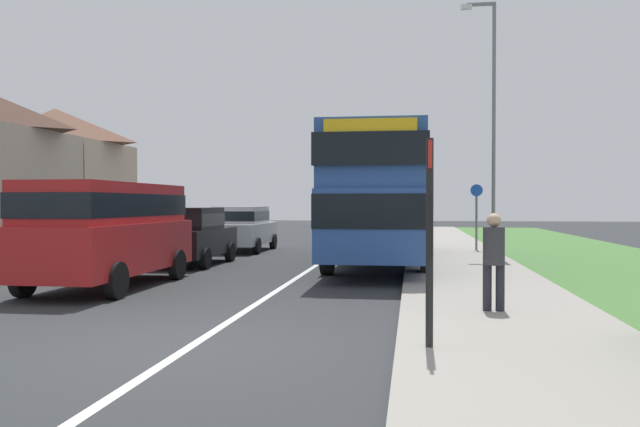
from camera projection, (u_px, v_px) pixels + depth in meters
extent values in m
plane|color=#2D3033|center=(189.00, 348.00, 8.18)|extent=(120.00, 120.00, 0.00)
cube|color=silver|center=(299.00, 276.00, 16.09)|extent=(0.14, 60.00, 0.01)
cube|color=gray|center=(480.00, 288.00, 13.52)|extent=(3.20, 68.00, 0.12)
cube|color=#284C93|center=(382.00, 220.00, 19.44)|extent=(2.50, 11.40, 1.65)
cube|color=#284C93|center=(382.00, 167.00, 19.41)|extent=(2.45, 11.18, 1.55)
cube|color=black|center=(382.00, 209.00, 19.43)|extent=(2.52, 11.46, 0.76)
cube|color=black|center=(382.00, 164.00, 19.41)|extent=(2.52, 11.46, 0.72)
cube|color=gold|center=(370.00, 129.00, 13.82)|extent=(2.00, 0.08, 0.44)
cylinder|color=black|center=(352.00, 240.00, 23.13)|extent=(0.30, 1.00, 1.00)
cylinder|color=black|center=(422.00, 241.00, 22.77)|extent=(0.30, 1.00, 1.00)
cylinder|color=black|center=(327.00, 255.00, 16.53)|extent=(0.30, 1.00, 1.00)
cylinder|color=black|center=(426.00, 256.00, 16.17)|extent=(0.30, 1.00, 1.00)
cube|color=#B21E1E|center=(108.00, 247.00, 13.98)|extent=(1.95, 5.18, 1.04)
cube|color=#B21E1E|center=(108.00, 203.00, 13.97)|extent=(1.72, 4.76, 0.85)
cube|color=black|center=(108.00, 205.00, 13.97)|extent=(1.75, 4.81, 0.48)
cylinder|color=black|center=(102.00, 264.00, 15.71)|extent=(0.20, 0.72, 0.72)
cylinder|color=black|center=(177.00, 265.00, 15.44)|extent=(0.20, 0.72, 0.72)
cylinder|color=black|center=(23.00, 279.00, 12.54)|extent=(0.20, 0.72, 0.72)
cylinder|color=black|center=(116.00, 281.00, 12.27)|extent=(0.20, 0.72, 0.72)
cube|color=black|center=(191.00, 242.00, 19.18)|extent=(1.71, 3.96, 0.77)
cube|color=black|center=(189.00, 218.00, 18.97)|extent=(1.50, 2.18, 0.63)
cube|color=black|center=(189.00, 219.00, 18.97)|extent=(1.54, 2.20, 0.35)
cylinder|color=black|center=(179.00, 251.00, 20.52)|extent=(0.20, 0.60, 0.60)
cylinder|color=black|center=(230.00, 252.00, 20.28)|extent=(0.20, 0.60, 0.60)
cylinder|color=black|center=(147.00, 258.00, 18.08)|extent=(0.20, 0.60, 0.60)
cylinder|color=black|center=(205.00, 259.00, 17.85)|extent=(0.20, 0.60, 0.60)
cube|color=#B7B7BC|center=(243.00, 233.00, 24.66)|extent=(1.80, 4.43, 0.77)
cube|color=#B7B7BC|center=(241.00, 215.00, 24.43)|extent=(1.58, 2.44, 0.63)
cube|color=black|center=(241.00, 216.00, 24.43)|extent=(1.62, 2.46, 0.35)
cylinder|color=black|center=(231.00, 241.00, 26.15)|extent=(0.20, 0.60, 0.60)
cylinder|color=black|center=(273.00, 241.00, 25.90)|extent=(0.20, 0.60, 0.60)
cylinder|color=black|center=(209.00, 245.00, 23.43)|extent=(0.20, 0.60, 0.60)
cylinder|color=black|center=(257.00, 246.00, 23.18)|extent=(0.20, 0.60, 0.60)
cylinder|color=#23232D|center=(487.00, 291.00, 10.29)|extent=(0.14, 0.14, 0.85)
cylinder|color=#23232D|center=(500.00, 292.00, 10.26)|extent=(0.14, 0.14, 0.85)
cylinder|color=#333338|center=(494.00, 246.00, 10.26)|extent=(0.34, 0.34, 0.60)
sphere|color=tan|center=(494.00, 220.00, 10.26)|extent=(0.22, 0.22, 0.22)
cylinder|color=black|center=(430.00, 248.00, 7.68)|extent=(0.09, 0.09, 2.60)
cube|color=red|center=(430.00, 155.00, 7.66)|extent=(0.04, 0.44, 0.32)
cube|color=black|center=(430.00, 227.00, 7.69)|extent=(0.06, 0.52, 0.68)
cylinder|color=slate|center=(476.00, 225.00, 23.61)|extent=(0.08, 0.08, 2.10)
cylinder|color=blue|center=(477.00, 190.00, 23.59)|extent=(0.44, 0.03, 0.44)
cylinder|color=slate|center=(494.00, 131.00, 21.35)|extent=(0.12, 0.12, 8.45)
cube|color=slate|center=(480.00, 4.00, 21.35)|extent=(0.90, 0.10, 0.10)
cube|color=silver|center=(466.00, 7.00, 21.41)|extent=(0.36, 0.20, 0.14)
cube|color=#C1A88E|center=(55.00, 191.00, 33.78)|extent=(6.45, 5.88, 4.93)
pyramid|color=brown|center=(55.00, 126.00, 33.72)|extent=(6.45, 5.88, 1.84)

